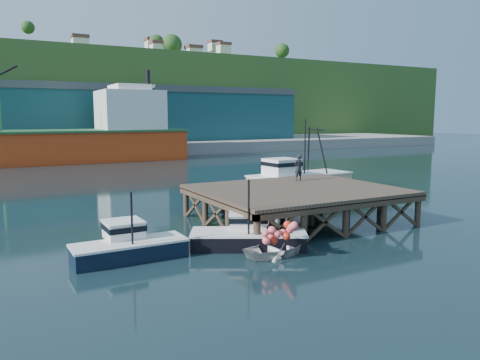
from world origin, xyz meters
TOP-DOWN VIEW (x-y plane):
  - ground at (0.00, 0.00)m, footprint 300.00×300.00m
  - wharf at (5.50, -0.19)m, footprint 12.00×10.00m
  - far_quay at (0.00, 70.00)m, footprint 160.00×40.00m
  - warehouse_mid at (0.00, 65.00)m, footprint 28.00×16.00m
  - warehouse_right at (30.00, 65.00)m, footprint 30.00×16.00m
  - cargo_ship at (-8.46, 48.00)m, footprint 55.50×10.00m
  - hillside at (0.00, 100.00)m, footprint 220.00×50.00m
  - boat_navy at (-6.16, -2.84)m, footprint 5.31×2.84m
  - boat_black at (-0.16, -3.77)m, footprint 6.16×5.23m
  - trawler at (12.21, 9.21)m, footprint 9.82×4.23m
  - dinghy at (0.34, -5.80)m, footprint 3.64×2.72m
  - dockworker at (7.58, 2.78)m, footprint 0.72×0.52m

SIDE VIEW (x-z plane):
  - ground at x=0.00m, z-range 0.00..0.00m
  - dinghy at x=0.34m, z-range 0.00..0.72m
  - boat_black at x=-0.16m, z-range -1.14..2.47m
  - boat_navy at x=-6.16m, z-range -0.99..2.31m
  - far_quay at x=0.00m, z-range 0.00..2.00m
  - trawler at x=12.21m, z-range -1.88..4.52m
  - wharf at x=5.50m, z-range 0.63..3.25m
  - dockworker at x=7.58m, z-range 2.12..3.98m
  - cargo_ship at x=-8.46m, z-range -3.56..10.19m
  - warehouse_mid at x=0.00m, z-range 2.00..11.00m
  - warehouse_right at x=30.00m, z-range 2.00..11.00m
  - hillside at x=0.00m, z-range 0.00..22.00m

